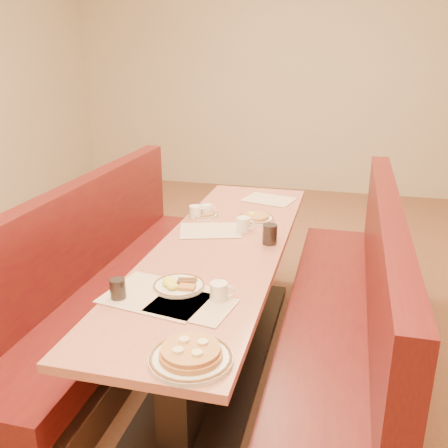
% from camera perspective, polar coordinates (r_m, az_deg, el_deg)
% --- Properties ---
extents(ground, '(8.00, 8.00, 0.00)m').
position_cam_1_polar(ground, '(3.19, -0.36, -15.03)').
color(ground, '#9E6647').
rests_on(ground, ground).
extents(room_envelope, '(6.04, 8.04, 2.82)m').
position_cam_1_polar(room_envelope, '(2.63, -0.45, 22.23)').
color(room_envelope, beige).
rests_on(room_envelope, ground).
extents(diner_table, '(0.70, 2.50, 0.75)m').
position_cam_1_polar(diner_table, '(2.99, -0.37, -9.11)').
color(diner_table, black).
rests_on(diner_table, ground).
extents(booth_left, '(0.55, 2.50, 1.05)m').
position_cam_1_polar(booth_left, '(3.24, -13.13, -7.55)').
color(booth_left, '#4C3326').
rests_on(booth_left, ground).
extents(booth_right, '(0.55, 2.50, 1.05)m').
position_cam_1_polar(booth_right, '(2.92, 13.92, -10.77)').
color(booth_right, '#4C3326').
rests_on(booth_right, ground).
extents(placemat_near_left, '(0.51, 0.42, 0.00)m').
position_cam_1_polar(placemat_near_left, '(2.29, -7.56, -8.06)').
color(placemat_near_left, beige).
rests_on(placemat_near_left, diner_table).
extents(placemat_near_right, '(0.39, 0.32, 0.00)m').
position_cam_1_polar(placemat_near_right, '(2.19, -3.72, -9.25)').
color(placemat_near_right, beige).
rests_on(placemat_near_right, diner_table).
extents(placemat_far_left, '(0.43, 0.37, 0.00)m').
position_cam_1_polar(placemat_far_left, '(3.04, -1.60, -0.73)').
color(placemat_far_left, beige).
rests_on(placemat_far_left, diner_table).
extents(placemat_far_right, '(0.40, 0.34, 0.00)m').
position_cam_1_polar(placemat_far_right, '(3.68, 5.14, 2.81)').
color(placemat_far_right, beige).
rests_on(placemat_far_right, diner_table).
extents(pancake_plate, '(0.30, 0.30, 0.07)m').
position_cam_1_polar(pancake_plate, '(1.84, -3.81, -14.79)').
color(pancake_plate, white).
rests_on(pancake_plate, diner_table).
extents(eggs_plate, '(0.25, 0.25, 0.05)m').
position_cam_1_polar(eggs_plate, '(2.35, -5.25, -6.97)').
color(eggs_plate, white).
rests_on(eggs_plate, diner_table).
extents(extra_plate_mid, '(0.25, 0.25, 0.05)m').
position_cam_1_polar(extra_plate_mid, '(3.23, 3.62, 0.69)').
color(extra_plate_mid, white).
rests_on(extra_plate_mid, diner_table).
extents(extra_plate_far, '(0.19, 0.19, 0.04)m').
position_cam_1_polar(extra_plate_far, '(3.30, -2.28, 1.09)').
color(extra_plate_far, white).
rests_on(extra_plate_far, diner_table).
extents(coffee_mug_a, '(0.11, 0.08, 0.08)m').
position_cam_1_polar(coffee_mug_a, '(2.22, -0.51, -7.72)').
color(coffee_mug_a, white).
rests_on(coffee_mug_a, diner_table).
extents(coffee_mug_b, '(0.11, 0.08, 0.08)m').
position_cam_1_polar(coffee_mug_b, '(3.26, -3.25, 1.40)').
color(coffee_mug_b, white).
rests_on(coffee_mug_b, diner_table).
extents(coffee_mug_c, '(0.12, 0.08, 0.09)m').
position_cam_1_polar(coffee_mug_c, '(3.03, 2.27, -0.03)').
color(coffee_mug_c, white).
rests_on(coffee_mug_c, diner_table).
extents(coffee_mug_d, '(0.10, 0.07, 0.08)m').
position_cam_1_polar(coffee_mug_d, '(3.30, -1.97, 1.57)').
color(coffee_mug_d, white).
rests_on(coffee_mug_d, diner_table).
extents(soda_tumbler_near, '(0.07, 0.07, 0.10)m').
position_cam_1_polar(soda_tumbler_near, '(2.28, -12.03, -7.30)').
color(soda_tumbler_near, black).
rests_on(soda_tumbler_near, diner_table).
extents(soda_tumbler_mid, '(0.08, 0.08, 0.12)m').
position_cam_1_polar(soda_tumbler_mid, '(2.84, 5.26, -1.18)').
color(soda_tumbler_mid, black).
rests_on(soda_tumbler_mid, diner_table).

